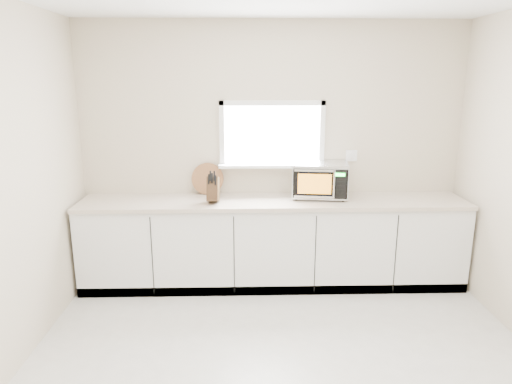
{
  "coord_description": "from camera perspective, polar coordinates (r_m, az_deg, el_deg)",
  "views": [
    {
      "loc": [
        -0.3,
        -2.78,
        2.13
      ],
      "look_at": [
        -0.18,
        1.55,
        1.04
      ],
      "focal_mm": 32.0,
      "sensor_mm": 36.0,
      "label": 1
    }
  ],
  "objects": [
    {
      "name": "microwave",
      "position": [
        4.77,
        7.97,
        1.63
      ],
      "size": [
        0.61,
        0.52,
        0.36
      ],
      "rotation": [
        0.0,
        0.0,
        -0.14
      ],
      "color": "black",
      "rests_on": "countertop"
    },
    {
      "name": "cutting_board",
      "position": [
        4.85,
        -6.08,
        1.66
      ],
      "size": [
        0.34,
        0.08,
        0.34
      ],
      "primitive_type": "cylinder",
      "rotation": [
        1.4,
        0.0,
        0.0
      ],
      "color": "olive",
      "rests_on": "countertop"
    },
    {
      "name": "countertop",
      "position": [
        4.65,
        2.18,
        -1.21
      ],
      "size": [
        3.92,
        0.64,
        0.04
      ],
      "primitive_type": "cube",
      "color": "beige",
      "rests_on": "cabinets"
    },
    {
      "name": "knife_block",
      "position": [
        4.52,
        -5.39,
        0.41
      ],
      "size": [
        0.12,
        0.24,
        0.33
      ],
      "rotation": [
        0.0,
        0.0,
        -0.06
      ],
      "color": "#453018",
      "rests_on": "countertop"
    },
    {
      "name": "back_wall",
      "position": [
        4.85,
        2.0,
        5.03
      ],
      "size": [
        4.0,
        0.17,
        2.7
      ],
      "color": "beige",
      "rests_on": "ground"
    },
    {
      "name": "coffee_grinder",
      "position": [
        4.73,
        6.02,
        0.64
      ],
      "size": [
        0.13,
        0.13,
        0.23
      ],
      "rotation": [
        0.0,
        0.0,
        -0.03
      ],
      "color": "silver",
      "rests_on": "countertop"
    },
    {
      "name": "cabinets",
      "position": [
        4.8,
        2.12,
        -6.48
      ],
      "size": [
        3.92,
        0.6,
        0.88
      ],
      "primitive_type": "cube",
      "color": "white",
      "rests_on": "ground"
    }
  ]
}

